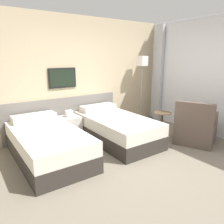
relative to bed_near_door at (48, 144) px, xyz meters
name	(u,v)px	position (x,y,z in m)	size (l,w,h in m)	color
ground_plane	(144,163)	(1.30, -1.13, -0.28)	(16.00, 16.00, 0.00)	slate
wall_headboard	(82,78)	(1.27, 1.05, 1.02)	(10.00, 0.10, 2.70)	#C6B28E
bed_near_door	(48,144)	(0.00, 0.00, 0.00)	(1.06, 2.00, 0.67)	#332D28
bed_near_window	(116,128)	(1.52, 0.00, 0.00)	(1.06, 2.00, 0.67)	#332D28
nightstand	(70,127)	(0.76, 0.73, -0.02)	(0.43, 0.43, 0.64)	beige
floor_lamp	(142,68)	(2.91, 0.72, 1.22)	(0.24, 0.24, 1.82)	#9E9993
side_table	(162,121)	(2.43, -0.49, 0.14)	(0.39, 0.39, 0.61)	brown
armchair	(196,129)	(2.86, -1.06, 0.02)	(1.07, 1.03, 0.93)	brown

